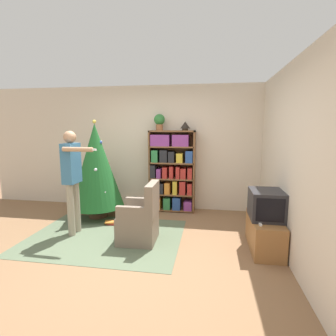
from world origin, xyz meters
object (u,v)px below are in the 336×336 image
Objects in this scene: armchair at (140,221)px; christmas_tree at (96,166)px; table_lamp at (185,125)px; bookshelf at (171,171)px; television at (266,204)px; standing_person at (72,174)px; potted_plant at (159,121)px.

christmas_tree is at bearing -131.32° from armchair.
bookshelf is at bearing -178.09° from table_lamp.
television is at bearing -44.12° from bookshelf.
bookshelf is 2.02m from standing_person.
standing_person is 2.35m from table_lamp.
bookshelf is 0.98m from table_lamp.
christmas_tree is (-1.36, -0.63, 0.17)m from bookshelf.
standing_person is (-2.97, 0.08, 0.34)m from television.
armchair is at bearing 85.64° from standing_person.
bookshelf is at bearing 135.88° from television.
table_lamp reaches higher than standing_person.
standing_person is at bearing -127.88° from potted_plant.
bookshelf reaches higher than television.
potted_plant reaches higher than standing_person.
christmas_tree reaches higher than television.
potted_plant reaches higher than table_lamp.
television is at bearing 89.92° from armchair.
bookshelf is at bearing 170.14° from armchair.
standing_person is at bearing -138.66° from table_lamp.
standing_person is (-0.03, -0.82, -0.01)m from christmas_tree.
christmas_tree is at bearing 162.88° from television.
television is 1.86m from armchair.
armchair is (-1.82, -0.04, -0.34)m from television.
bookshelf is 8.37× the size of table_lamp.
table_lamp is at bearing 21.38° from christmas_tree.
potted_plant is at bearing 177.86° from bookshelf.
table_lamp is (1.64, 0.64, 0.77)m from christmas_tree.
christmas_tree is at bearing -155.08° from bookshelf.
armchair is 2.21m from table_lamp.
television is 0.59× the size of armchair.
potted_plant is at bearing 139.84° from television.
standing_person is at bearing -97.11° from armchair.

